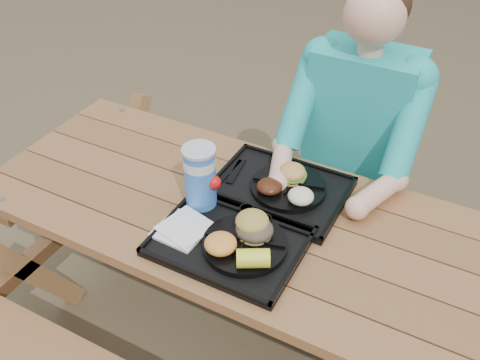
% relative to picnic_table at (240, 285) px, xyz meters
% --- Properties ---
extents(ground, '(60.00, 60.00, 0.00)m').
position_rel_picnic_table_xyz_m(ground, '(0.00, 0.00, -0.38)').
color(ground, '#999999').
rests_on(ground, ground).
extents(picnic_table, '(1.80, 1.49, 0.75)m').
position_rel_picnic_table_xyz_m(picnic_table, '(0.00, 0.00, 0.00)').
color(picnic_table, '#999999').
rests_on(picnic_table, ground).
extents(tray_near, '(0.45, 0.35, 0.02)m').
position_rel_picnic_table_xyz_m(tray_near, '(0.05, -0.15, 0.39)').
color(tray_near, black).
rests_on(tray_near, picnic_table).
extents(tray_far, '(0.45, 0.35, 0.02)m').
position_rel_picnic_table_xyz_m(tray_far, '(0.08, 0.15, 0.39)').
color(tray_far, black).
rests_on(tray_far, picnic_table).
extents(plate_near, '(0.26, 0.26, 0.02)m').
position_rel_picnic_table_xyz_m(plate_near, '(0.10, -0.16, 0.41)').
color(plate_near, black).
rests_on(plate_near, tray_near).
extents(plate_far, '(0.26, 0.26, 0.02)m').
position_rel_picnic_table_xyz_m(plate_far, '(0.11, 0.16, 0.41)').
color(plate_far, black).
rests_on(plate_far, tray_far).
extents(napkin_stack, '(0.16, 0.16, 0.02)m').
position_rel_picnic_table_xyz_m(napkin_stack, '(-0.11, -0.19, 0.40)').
color(napkin_stack, white).
rests_on(napkin_stack, tray_near).
extents(soda_cup, '(0.10, 0.10, 0.21)m').
position_rel_picnic_table_xyz_m(soda_cup, '(-0.12, -0.04, 0.50)').
color(soda_cup, blue).
rests_on(soda_cup, tray_near).
extents(condiment_bbq, '(0.05, 0.05, 0.03)m').
position_rel_picnic_table_xyz_m(condiment_bbq, '(0.04, -0.03, 0.41)').
color(condiment_bbq, black).
rests_on(condiment_bbq, tray_near).
extents(condiment_mustard, '(0.05, 0.05, 0.03)m').
position_rel_picnic_table_xyz_m(condiment_mustard, '(0.11, -0.04, 0.41)').
color(condiment_mustard, gold).
rests_on(condiment_mustard, tray_near).
extents(sandwich, '(0.11, 0.11, 0.11)m').
position_rel_picnic_table_xyz_m(sandwich, '(0.11, -0.12, 0.47)').
color(sandwich, '#BA9641').
rests_on(sandwich, plate_near).
extents(mac_cheese, '(0.10, 0.10, 0.05)m').
position_rel_picnic_table_xyz_m(mac_cheese, '(0.05, -0.22, 0.44)').
color(mac_cheese, '#FFA643').
rests_on(mac_cheese, plate_near).
extents(corn_cob, '(0.13, 0.13, 0.06)m').
position_rel_picnic_table_xyz_m(corn_cob, '(0.16, -0.23, 0.44)').
color(corn_cob, '#F7FF35').
rests_on(corn_cob, plate_near).
extents(cutlery_far, '(0.05, 0.15, 0.01)m').
position_rel_picnic_table_xyz_m(cutlery_far, '(-0.10, 0.16, 0.40)').
color(cutlery_far, black).
rests_on(cutlery_far, tray_far).
extents(burger, '(0.10, 0.10, 0.09)m').
position_rel_picnic_table_xyz_m(burger, '(0.10, 0.19, 0.46)').
color(burger, '#D2964A').
rests_on(burger, plate_far).
extents(baked_beans, '(0.09, 0.09, 0.04)m').
position_rel_picnic_table_xyz_m(baked_beans, '(0.06, 0.09, 0.43)').
color(baked_beans, '#471D0E').
rests_on(baked_beans, plate_far).
extents(potato_salad, '(0.09, 0.09, 0.05)m').
position_rel_picnic_table_xyz_m(potato_salad, '(0.18, 0.09, 0.44)').
color(potato_salad, '#F2EECD').
rests_on(potato_salad, plate_far).
extents(diner, '(0.48, 0.84, 1.28)m').
position_rel_picnic_table_xyz_m(diner, '(0.21, 0.56, 0.27)').
color(diner, '#1BC1AC').
rests_on(diner, ground).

